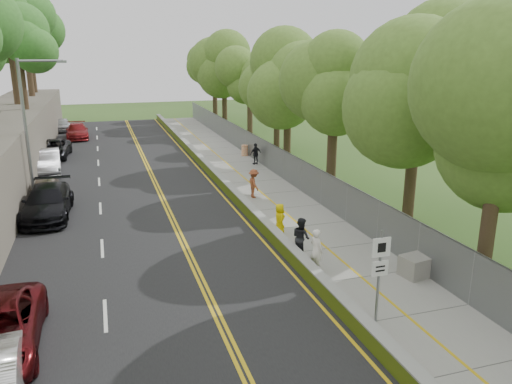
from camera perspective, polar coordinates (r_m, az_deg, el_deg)
name	(u,v)px	position (r m, az deg, el deg)	size (l,w,h in m)	color
ground	(308,286)	(18.84, 5.97, -10.66)	(140.00, 140.00, 0.00)	#33511E
road	(130,192)	(31.57, -14.17, 0.04)	(11.20, 66.00, 0.04)	black
sidewalk	(254,182)	(32.91, -0.25, 1.19)	(4.20, 66.00, 0.05)	gray
jersey_barrier	(220,180)	(32.25, -4.16, 1.35)	(0.42, 66.00, 0.60)	#ABE612
chainlink_fence	(284,165)	(33.34, 3.20, 3.08)	(0.04, 66.00, 2.00)	slate
trees_fenceside	(319,72)	(33.44, 7.24, 13.41)	(7.00, 66.00, 14.00)	olive
streetlight	(30,122)	(29.85, -24.45, 7.28)	(2.52, 0.22, 8.00)	gray
signpost	(380,266)	(16.05, 13.96, -8.25)	(0.62, 0.09, 3.10)	gray
construction_barrel	(245,150)	(40.91, -1.30, 4.79)	(0.54, 0.54, 0.88)	#E25100
concrete_block	(417,266)	(20.25, 17.93, -8.02)	(1.20, 0.90, 0.80)	slate
car_3	(47,202)	(27.86, -22.73, -1.09)	(2.24, 5.52, 1.60)	black
car_4	(46,190)	(30.79, -22.89, 0.20)	(1.60, 3.97, 1.35)	gray
car_5	(47,162)	(37.94, -22.78, 3.22)	(1.73, 4.97, 1.64)	#9C9DA1
car_6	(53,149)	(43.15, -22.22, 4.56)	(2.40, 5.20, 1.44)	black
car_7	(77,131)	(52.01, -19.76, 6.57)	(2.03, 4.98, 1.45)	maroon
car_8	(63,125)	(57.35, -21.21, 7.17)	(1.59, 3.95, 1.35)	silver
painter_0	(280,220)	(23.19, 2.71, -3.18)	(0.75, 0.49, 1.54)	yellow
painter_1	(316,251)	(19.57, 6.92, -6.66)	(0.64, 0.42, 1.75)	white
painter_2	(301,237)	(20.89, 5.17, -5.18)	(0.83, 0.65, 1.71)	black
painter_3	(254,183)	(29.08, -0.25, 0.98)	(1.09, 0.63, 1.69)	brown
person_far	(256,154)	(37.68, -0.03, 4.39)	(0.94, 0.39, 1.61)	black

